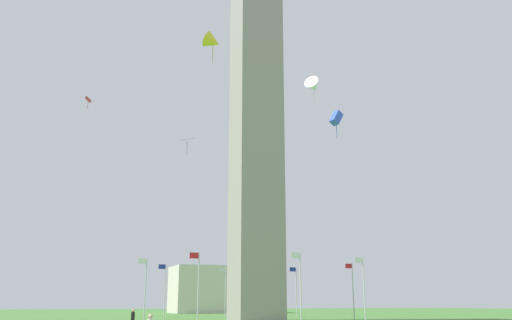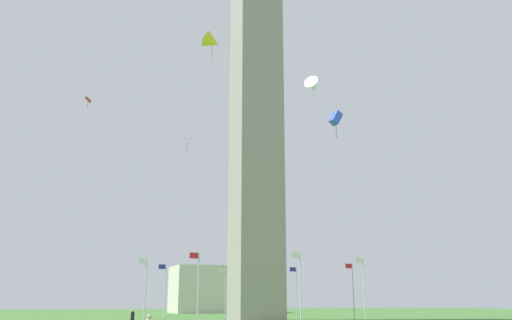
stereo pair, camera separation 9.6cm
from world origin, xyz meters
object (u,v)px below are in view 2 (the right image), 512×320
Objects in this scene: kite_purple_diamond at (187,140)px; flagpole_s at (353,288)px; flagpole_sw at (296,289)px; kite_blue_box at (336,118)px; flagpole_n at (145,286)px; kite_red_diamond at (88,100)px; kite_yellow_delta at (212,42)px; obelisk_monument at (256,116)px; flagpole_se at (363,286)px; flagpole_e at (300,284)px; flagpole_ne at (198,284)px; distant_building at (219,290)px; person_black_shirt at (132,320)px; kite_white_delta at (313,86)px; flagpole_nw at (165,288)px; flagpole_w at (225,289)px.

flagpole_s is at bearing -163.87° from kite_purple_diamond.
flagpole_sw is 45.73m from kite_blue_box.
kite_red_diamond is (8.45, 1.58, 22.61)m from flagpole_n.
flagpole_s is at bearing -131.18° from kite_yellow_delta.
obelisk_monument is 7.25× the size of flagpole_se.
flagpole_e is 26.48m from flagpole_sw.
obelisk_monument is 7.25× the size of flagpole_ne.
kite_yellow_delta is at bearing 74.04° from distant_building.
kite_red_diamond reaches higher than person_black_shirt.
kite_red_diamond reaches higher than flagpole_ne.
kite_white_delta is at bearing 126.50° from flagpole_ne.
flagpole_s is (-24.46, -10.13, 0.00)m from flagpole_ne.
kite_purple_diamond is at bearing 153.20° from kite_red_diamond.
person_black_shirt is (7.90, 9.85, -3.35)m from flagpole_ne.
flagpole_e is 21.64m from kite_blue_box.
flagpole_sw is (-20.27, -20.27, 0.00)m from flagpole_ne.
kite_purple_diamond reaches higher than kite_blue_box.
kite_red_diamond is (12.64, 11.71, 22.61)m from flagpole_nw.
flagpole_w is (-14.33, -14.33, 0.00)m from flagpole_n.
flagpole_ne is 20.27m from flagpole_se.
kite_white_delta is (1.46, 21.93, -4.21)m from obelisk_monument.
person_black_shirt is 78.35m from distant_building.
flagpole_sw is 41.37m from person_black_shirt.
flagpole_e is 1.00× the size of flagpole_se.
flagpole_se is at bearing -137.04° from kite_yellow_delta.
obelisk_monument reaches higher than flagpole_e.
kite_red_diamond reaches higher than kite_yellow_delta.
person_black_shirt is at bearing 79.50° from flagpole_n.
kite_yellow_delta is (4.92, 43.72, 16.46)m from flagpole_nw.
obelisk_monument is at bearing -93.82° from kite_white_delta.
flagpole_ne is 66.35m from distant_building.
flagpole_ne is 20.27m from flagpole_nw.
kite_purple_diamond is at bearing 62.62° from flagpole_w.
flagpole_nw is at bearing -96.42° from kite_yellow_delta.
kite_red_diamond is (11.52, -5.82, 5.71)m from kite_purple_diamond.
flagpole_w is 10.97m from flagpole_nw.
kite_red_diamond is at bearing 34.94° from flagpole_w.
distant_building is at bearing -120.72° from kite_red_diamond.
kite_red_diamond reaches higher than kite_blue_box.
kite_purple_diamond is at bearing 16.13° from flagpole_s.
flagpole_e and flagpole_sw have the same top height.
flagpole_s and flagpole_w have the same top height.
obelisk_monument is 31.64× the size of person_black_shirt.
flagpole_n is 3.66× the size of kite_purple_diamond.
flagpole_se is at bearing -123.69° from kite_blue_box.
flagpole_se is at bearing -32.94° from person_black_shirt.
flagpole_n is at bearing -91.23° from kite_yellow_delta.
flagpole_n is at bearing -169.40° from kite_red_diamond.
flagpole_nw is (-4.20, -10.13, 0.00)m from flagpole_n.
obelisk_monument is 15.12m from kite_purple_diamond.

